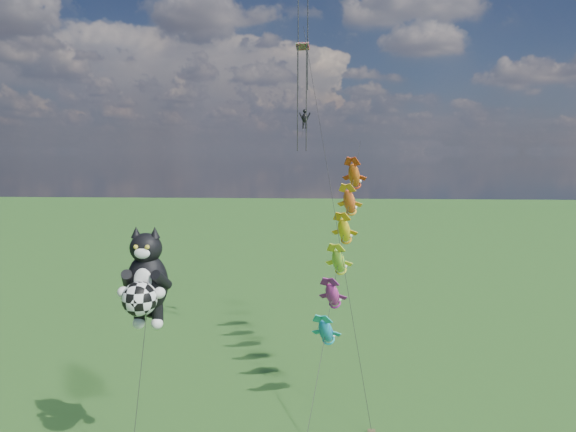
{
  "coord_description": "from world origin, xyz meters",
  "views": [
    {
      "loc": [
        8.71,
        -28.45,
        14.89
      ],
      "look_at": [
        6.33,
        9.35,
        10.54
      ],
      "focal_mm": 35.0,
      "sensor_mm": 36.0,
      "label": 1
    }
  ],
  "objects": [
    {
      "name": "ground",
      "position": [
        0.0,
        0.0,
        0.0
      ],
      "size": [
        300.0,
        300.0,
        0.0
      ],
      "primitive_type": "plane",
      "color": "#154511"
    },
    {
      "name": "cat_kite_rig",
      "position": [
        0.42,
        -3.21,
        8.87
      ],
      "size": [
        2.23,
        4.0,
        11.41
      ],
      "rotation": [
        0.0,
        0.0,
        -0.05
      ],
      "color": "brown",
      "rests_on": "ground"
    },
    {
      "name": "fish_windsock_rig",
      "position": [
        9.91,
        7.6,
        8.81
      ],
      "size": [
        3.83,
        15.57,
        15.68
      ],
      "rotation": [
        0.0,
        0.0,
        0.09
      ],
      "color": "brown",
      "rests_on": "ground"
    },
    {
      "name": "parafoil_rig",
      "position": [
        7.38,
        14.07,
        19.16
      ],
      "size": [
        5.05,
        16.99,
        27.19
      ],
      "rotation": [
        0.0,
        0.0,
        0.34
      ],
      "color": "brown",
      "rests_on": "ground"
    }
  ]
}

